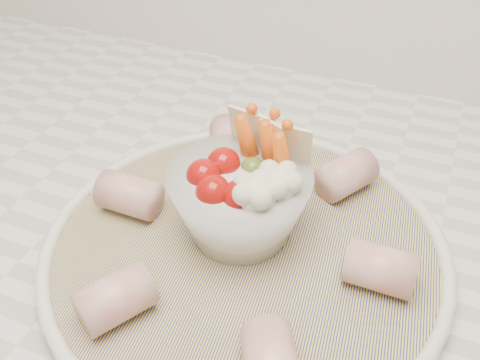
% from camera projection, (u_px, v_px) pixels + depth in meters
% --- Properties ---
extents(serving_platter, '(0.39, 0.39, 0.02)m').
position_uv_depth(serving_platter, '(245.00, 247.00, 0.47)').
color(serving_platter, navy).
rests_on(serving_platter, kitchen_counter).
extents(veggie_bowl, '(0.12, 0.12, 0.11)m').
position_uv_depth(veggie_bowl, '(242.00, 198.00, 0.46)').
color(veggie_bowl, silver).
rests_on(veggie_bowl, serving_platter).
extents(cured_meat_rolls, '(0.29, 0.29, 0.04)m').
position_uv_depth(cured_meat_rolls, '(245.00, 229.00, 0.46)').
color(cured_meat_rolls, '#B85454').
rests_on(cured_meat_rolls, serving_platter).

